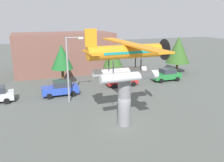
# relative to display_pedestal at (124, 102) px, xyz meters

# --- Properties ---
(ground_plane) EXTENTS (140.00, 140.00, 0.00)m
(ground_plane) POSITION_rel_display_pedestal_xyz_m (0.00, 0.00, -2.10)
(ground_plane) COLOR #515651
(display_pedestal) EXTENTS (1.10, 1.10, 4.19)m
(display_pedestal) POSITION_rel_display_pedestal_xyz_m (0.00, 0.00, 0.00)
(display_pedestal) COLOR slate
(display_pedestal) RESTS_ON ground
(floatplane_monument) EXTENTS (6.93, 10.41, 4.00)m
(floatplane_monument) POSITION_rel_display_pedestal_xyz_m (0.13, 0.00, 3.77)
(floatplane_monument) COLOR silver
(floatplane_monument) RESTS_ON display_pedestal
(car_mid_blue) EXTENTS (4.20, 2.02, 1.76)m
(car_mid_blue) POSITION_rel_display_pedestal_xyz_m (-3.98, 9.73, -1.21)
(car_mid_blue) COLOR #2847B7
(car_mid_blue) RESTS_ON ground
(car_far_red) EXTENTS (4.20, 2.02, 1.76)m
(car_far_red) POSITION_rel_display_pedestal_xyz_m (4.41, 11.03, -1.21)
(car_far_red) COLOR red
(car_far_red) RESTS_ON ground
(car_distant_green) EXTENTS (4.20, 2.02, 1.76)m
(car_distant_green) POSITION_rel_display_pedestal_xyz_m (11.43, 11.09, -1.21)
(car_distant_green) COLOR #237A38
(car_distant_green) RESTS_ON ground
(streetlight_primary) EXTENTS (1.84, 0.28, 7.05)m
(streetlight_primary) POSITION_rel_display_pedestal_xyz_m (-3.24, 7.13, 2.05)
(streetlight_primary) COLOR gray
(streetlight_primary) RESTS_ON ground
(storefront_building) EXTENTS (15.81, 7.62, 6.45)m
(storefront_building) POSITION_rel_display_pedestal_xyz_m (-1.47, 22.00, 1.13)
(storefront_building) COLOR brown
(storefront_building) RESTS_ON ground
(tree_east) EXTENTS (2.87, 2.87, 5.54)m
(tree_east) POSITION_rel_display_pedestal_xyz_m (-3.08, 13.68, 1.81)
(tree_east) COLOR brown
(tree_east) RESTS_ON ground
(tree_center_back) EXTENTS (2.96, 2.96, 5.15)m
(tree_center_back) POSITION_rel_display_pedestal_xyz_m (4.39, 14.59, 1.39)
(tree_center_back) COLOR brown
(tree_center_back) RESTS_ON ground
(tree_far_east) EXTENTS (3.84, 3.84, 5.94)m
(tree_far_east) POSITION_rel_display_pedestal_xyz_m (15.83, 14.83, 1.70)
(tree_far_east) COLOR brown
(tree_far_east) RESTS_ON ground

